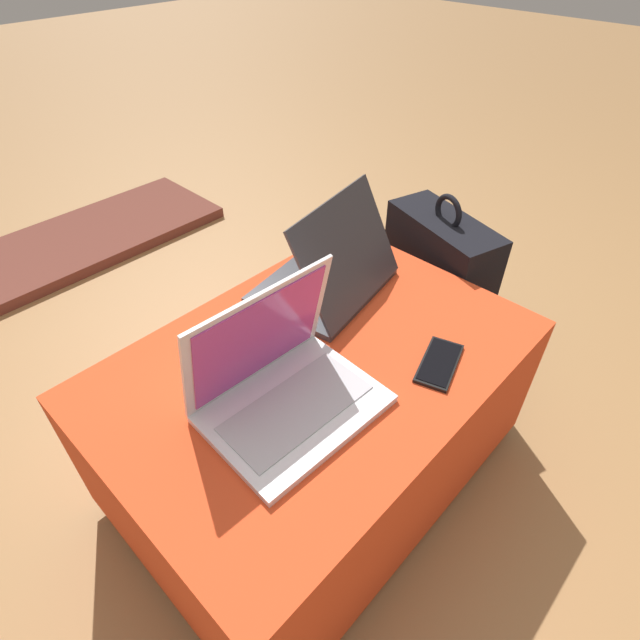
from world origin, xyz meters
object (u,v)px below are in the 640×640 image
laptop_near (283,384)px  backpack (436,292)px  cell_phone (439,363)px  laptop_far (330,274)px

laptop_near → backpack: (0.75, 0.10, -0.25)m
cell_phone → backpack: size_ratio=0.28×
laptop_near → cell_phone: 0.35m
laptop_near → laptop_far: (0.33, 0.18, -0.00)m
laptop_near → backpack: laptop_near is taller
laptop_near → cell_phone: laptop_near is taller
laptop_near → backpack: bearing=10.6°
laptop_far → backpack: (0.41, -0.08, -0.24)m
laptop_near → cell_phone: size_ratio=2.08×
cell_phone → backpack: (0.45, 0.27, -0.20)m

